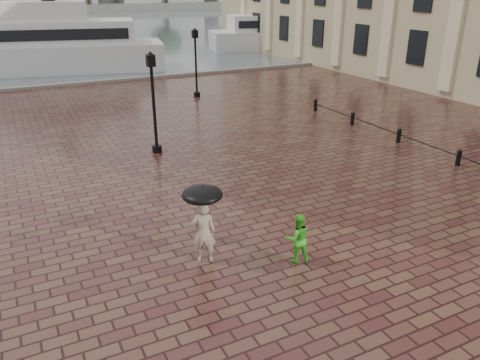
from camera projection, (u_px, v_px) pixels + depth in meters
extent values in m
plane|color=#464E55|center=(11.00, 27.00, 84.72)|extent=(240.00, 240.00, 0.00)
cube|color=slate|center=(47.00, 87.00, 35.29)|extent=(80.00, 0.60, 0.30)
cube|color=#4C4C47|center=(0.00, 7.00, 140.36)|extent=(300.00, 60.00, 2.00)
cylinder|color=black|center=(458.00, 159.00, 19.97)|extent=(0.20, 0.20, 0.60)
sphere|color=black|center=(460.00, 152.00, 19.84)|extent=(0.22, 0.22, 0.22)
cylinder|color=black|center=(399.00, 137.00, 22.85)|extent=(0.20, 0.20, 0.60)
sphere|color=black|center=(400.00, 130.00, 22.73)|extent=(0.22, 0.22, 0.22)
cylinder|color=black|center=(352.00, 120.00, 25.73)|extent=(0.20, 0.20, 0.60)
sphere|color=black|center=(353.00, 114.00, 25.61)|extent=(0.22, 0.22, 0.22)
cylinder|color=black|center=(315.00, 106.00, 28.62)|extent=(0.20, 0.20, 0.60)
sphere|color=black|center=(316.00, 101.00, 28.49)|extent=(0.22, 0.22, 0.22)
cylinder|color=black|center=(157.00, 149.00, 21.65)|extent=(0.44, 0.44, 0.30)
cylinder|color=black|center=(154.00, 110.00, 20.93)|extent=(0.14, 0.14, 4.00)
cube|color=black|center=(151.00, 61.00, 20.10)|extent=(0.35, 0.35, 0.50)
sphere|color=beige|center=(151.00, 61.00, 20.10)|extent=(0.28, 0.28, 0.28)
cylinder|color=black|center=(197.00, 94.00, 32.37)|extent=(0.44, 0.44, 0.30)
cylinder|color=black|center=(196.00, 67.00, 31.65)|extent=(0.14, 0.14, 4.00)
cube|color=black|center=(195.00, 34.00, 30.82)|extent=(0.35, 0.35, 0.50)
sphere|color=beige|center=(195.00, 34.00, 30.82)|extent=(0.28, 0.28, 0.28)
imported|color=gray|center=(204.00, 232.00, 12.80)|extent=(0.77, 0.65, 1.80)
imported|color=green|center=(298.00, 238.00, 12.87)|extent=(0.82, 0.71, 1.45)
cube|color=silver|center=(21.00, 59.00, 40.84)|extent=(25.10, 10.92, 2.34)
cube|color=silver|center=(17.00, 33.00, 40.00)|extent=(20.17, 9.12, 1.95)
cube|color=silver|center=(13.00, 11.00, 39.32)|extent=(12.41, 6.88, 1.56)
cube|color=black|center=(11.00, 36.00, 37.69)|extent=(18.15, 4.05, 0.88)
cube|color=black|center=(22.00, 30.00, 42.32)|extent=(18.15, 4.05, 0.88)
cube|color=silver|center=(302.00, 39.00, 56.78)|extent=(22.66, 10.31, 2.12)
cube|color=silver|center=(302.00, 22.00, 56.03)|extent=(18.21, 8.59, 1.76)
cube|color=silver|center=(303.00, 8.00, 55.41)|extent=(11.23, 6.42, 1.41)
cube|color=black|center=(309.00, 24.00, 53.93)|extent=(16.30, 4.03, 0.79)
cube|color=black|center=(296.00, 21.00, 58.12)|extent=(16.30, 4.03, 0.79)
cylinder|color=black|center=(203.00, 212.00, 12.56)|extent=(0.02, 0.02, 0.95)
ellipsoid|color=black|center=(202.00, 195.00, 12.36)|extent=(1.10, 1.10, 0.39)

